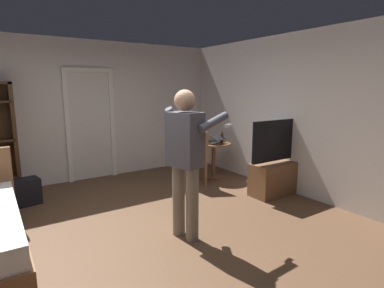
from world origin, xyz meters
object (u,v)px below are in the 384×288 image
bottle_on_table (222,138)px  wooden_chair (196,156)px  tv_flatscreen (276,171)px  laptop (214,141)px  suitcase_dark (21,193)px  person_blue_shirt (186,155)px  side_table (214,154)px

bottle_on_table → wooden_chair: wooden_chair is taller
bottle_on_table → wooden_chair: 0.75m
tv_flatscreen → bottle_on_table: tv_flatscreen is taller
tv_flatscreen → bottle_on_table: 1.33m
laptop → suitcase_dark: (-3.31, 0.48, -0.55)m
wooden_chair → suitcase_dark: 2.87m
wooden_chair → laptop: bearing=16.1°
laptop → person_blue_shirt: size_ratio=0.24×
side_table → person_blue_shirt: bearing=-134.9°
side_table → wooden_chair: wooden_chair is taller
person_blue_shirt → suitcase_dark: size_ratio=3.39×
wooden_chair → suitcase_dark: bearing=167.0°
person_blue_shirt → bottle_on_table: bearing=41.6°
bottle_on_table → person_blue_shirt: 2.57m
bottle_on_table → side_table: bearing=150.3°
tv_flatscreen → side_table: (-0.30, 1.33, 0.09)m
suitcase_dark → bottle_on_table: bearing=-18.5°
side_table → bottle_on_table: (0.14, -0.08, 0.32)m
wooden_chair → side_table: bearing=19.5°
bottle_on_table → wooden_chair: size_ratio=0.23×
laptop → bottle_on_table: bottle_on_table is taller
tv_flatscreen → laptop: tv_flatscreen is taller
bottle_on_table → suitcase_dark: bottle_on_table is taller
suitcase_dark → person_blue_shirt: bearing=-65.0°
side_table → tv_flatscreen: bearing=-77.3°
tv_flatscreen → person_blue_shirt: size_ratio=0.72×
laptop → wooden_chair: bearing=-163.9°
bottle_on_table → wooden_chair: bearing=-170.5°
wooden_chair → person_blue_shirt: bearing=-127.6°
tv_flatscreen → wooden_chair: 1.43m
tv_flatscreen → person_blue_shirt: (-2.08, -0.45, 0.62)m
bottle_on_table → laptop: bearing=165.7°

